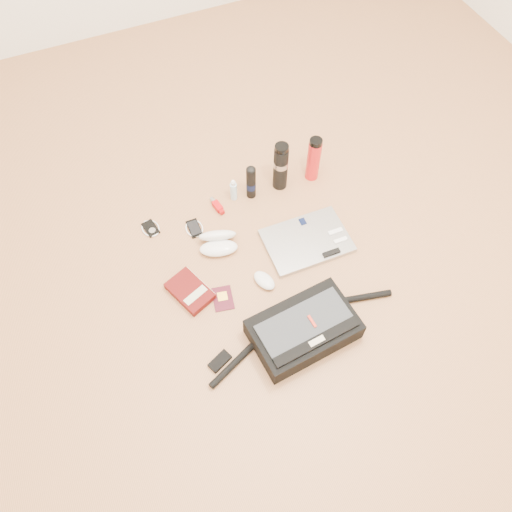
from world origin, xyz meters
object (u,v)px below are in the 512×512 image
thermos_black (281,166)px  messenger_bag (303,329)px  book (190,291)px  thermos_red (314,159)px  laptop (307,241)px

thermos_black → messenger_bag: bearing=-108.2°
book → thermos_red: bearing=5.0°
thermos_red → laptop: bearing=-119.5°
messenger_bag → book: (-0.35, 0.36, -0.04)m
laptop → thermos_red: 0.41m
thermos_black → thermos_red: thermos_black is taller
messenger_bag → thermos_red: (0.41, 0.74, 0.07)m
book → messenger_bag: bearing=-67.0°
book → thermos_black: 0.72m
messenger_bag → laptop: messenger_bag is taller
messenger_bag → book: bearing=129.2°
messenger_bag → thermos_red: size_ratio=3.46×
thermos_red → thermos_black: bearing=176.1°
laptop → thermos_black: size_ratio=1.43×
thermos_red → book: bearing=-153.7°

